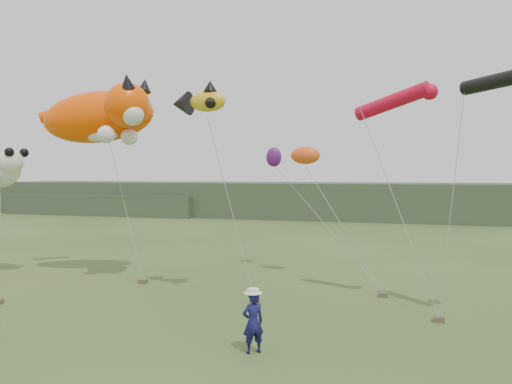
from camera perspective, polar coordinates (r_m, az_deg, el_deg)
ground at (r=15.23m, az=-6.06°, el=-17.20°), size 120.00×120.00×0.00m
headland at (r=58.69m, az=7.91°, el=-0.99°), size 90.00×13.00×4.00m
festival_attendant at (r=14.44m, az=-0.34°, el=-14.68°), size 0.75×0.72×1.73m
sandbag_anchors at (r=20.19m, az=-2.23°, el=-12.08°), size 16.57×5.65×0.18m
cat_kite at (r=25.25m, az=-16.93°, el=8.37°), size 7.27×4.18×3.21m
fish_kite at (r=20.55m, az=-6.67°, el=10.23°), size 2.53×1.72×1.32m
tube_kites at (r=19.48m, az=20.24°, el=10.69°), size 6.45×3.91×1.42m
misc_kites at (r=24.88m, az=4.48°, el=4.12°), size 3.09×2.16×1.01m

